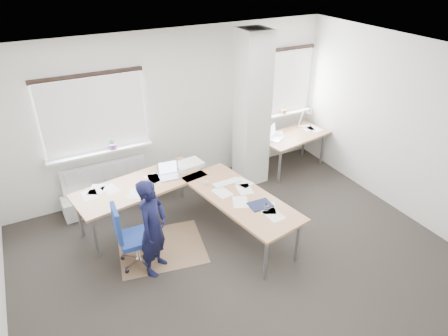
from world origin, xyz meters
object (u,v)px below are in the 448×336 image
task_chair (134,248)px  desk_main (191,191)px  desk_side (294,137)px  person (153,228)px

task_chair → desk_main: bearing=22.6°
desk_side → task_chair: size_ratio=1.51×
desk_main → person: bearing=-153.6°
desk_main → task_chair: (-1.03, -0.36, -0.42)m
desk_side → person: person is taller
person → desk_main: bearing=-7.7°
desk_main → task_chair: 1.17m
desk_side → person: 3.66m
desk_side → person: bearing=-166.2°
person → desk_side: bearing=-20.3°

